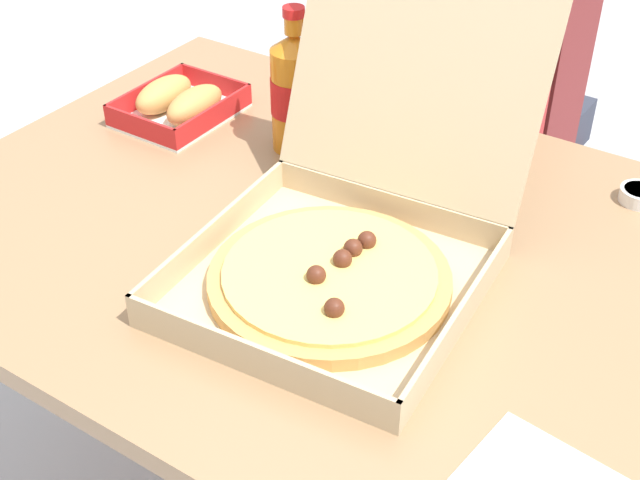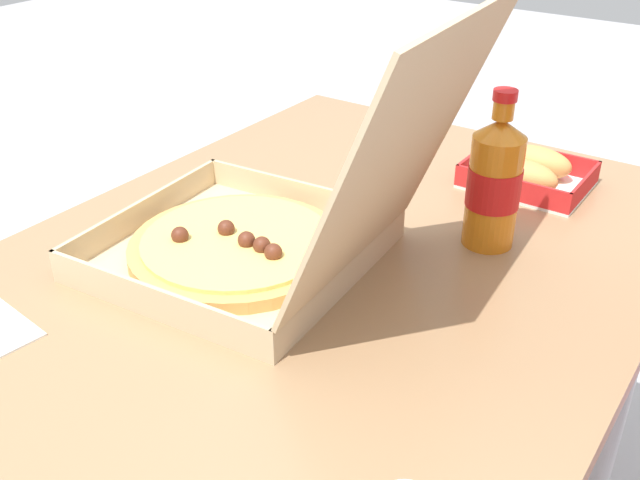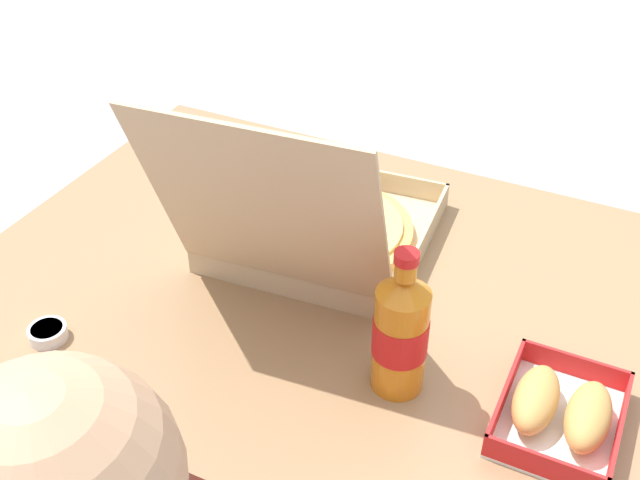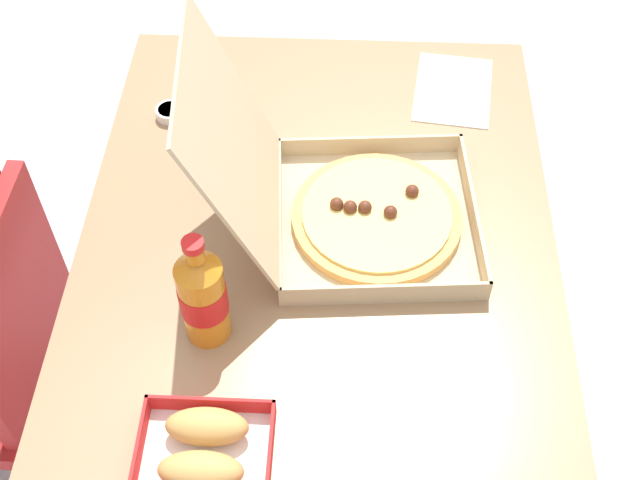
% 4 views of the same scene
% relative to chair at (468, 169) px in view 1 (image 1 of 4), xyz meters
% --- Properties ---
extents(dining_table, '(1.15, 0.82, 0.73)m').
position_rel_chair_xyz_m(dining_table, '(0.08, -0.65, 0.17)').
color(dining_table, '#997551').
rests_on(dining_table, ground_plane).
extents(chair, '(0.41, 0.41, 0.83)m').
position_rel_chair_xyz_m(chair, '(0.00, 0.00, 0.00)').
color(chair, red).
rests_on(chair, ground_plane).
extents(diner_person, '(0.37, 0.41, 1.15)m').
position_rel_chair_xyz_m(diner_person, '(0.00, 0.06, 0.21)').
color(diner_person, '#333847').
rests_on(diner_person, ground_plane).
extents(pizza_box_open, '(0.38, 0.50, 0.36)m').
position_rel_chair_xyz_m(pizza_box_open, '(0.14, -0.71, 0.31)').
color(pizza_box_open, tan).
rests_on(pizza_box_open, dining_table).
extents(bread_side_box, '(0.15, 0.19, 0.06)m').
position_rel_chair_xyz_m(bread_side_box, '(-0.30, -0.51, 0.28)').
color(bread_side_box, white).
rests_on(bread_side_box, dining_table).
extents(cola_bottle, '(0.07, 0.07, 0.22)m').
position_rel_chair_xyz_m(cola_bottle, '(-0.09, -0.48, 0.35)').
color(cola_bottle, orange).
rests_on(cola_bottle, dining_table).
extents(dipping_sauce_cup, '(0.06, 0.06, 0.02)m').
position_rel_chair_xyz_m(dipping_sauce_cup, '(0.40, -0.35, 0.27)').
color(dipping_sauce_cup, white).
rests_on(dipping_sauce_cup, dining_table).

